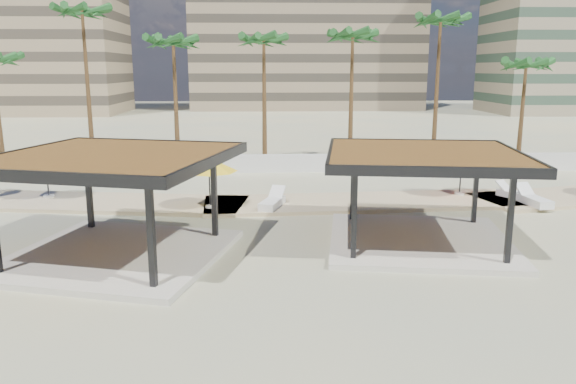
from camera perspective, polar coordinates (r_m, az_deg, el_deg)
The scene contains 19 objects.
ground at distance 21.83m, azimuth 5.54°, elevation -5.58°, with size 200.00×200.00×0.00m, color #CABB86.
promenade at distance 29.42m, azimuth 7.41°, elevation -0.77°, with size 44.45×7.97×0.24m.
boundary_wall at distance 37.19m, azimuth 2.26°, elevation 2.93°, with size 56.00×0.30×1.20m, color silver.
building_west at distance 97.19m, azimuth -27.12°, elevation 16.16°, with size 34.00×16.00×32.40m.
building_mid at distance 99.10m, azimuth 1.82°, elevation 16.78°, with size 38.00×16.00×30.40m.
pavilion_central at distance 22.26m, azimuth 13.45°, elevation 0.33°, with size 8.20×8.20×3.68m.
pavilion_west at distance 20.86m, azimuth -17.25°, elevation -0.38°, with size 9.30×9.30×3.86m.
umbrella_b at distance 26.88m, azimuth -8.03°, elevation 2.77°, with size 2.96×2.96×2.44m.
umbrella_c at distance 30.77m, azimuth 17.28°, elevation 3.85°, with size 3.14×3.14×2.63m.
umbrella_f at distance 31.26m, azimuth -23.47°, elevation 3.61°, with size 3.98×3.98×2.69m.
lounger_a at distance 27.17m, azimuth -1.60°, elevation -1.07°, with size 1.40×2.37×0.85m.
lounger_b at distance 30.19m, azimuth 23.64°, elevation -0.74°, with size 1.05×2.43×0.89m.
lounger_c at distance 31.33m, azimuth 22.03°, elevation -0.21°, with size 1.55×2.09×0.77m.
palm_b at distance 41.21m, azimuth -20.15°, elevation 16.22°, with size 3.00×3.00×11.27m.
palm_c at distance 39.17m, azimuth -11.56°, elevation 14.22°, with size 3.00×3.00×9.28m.
palm_d at distance 39.50m, azimuth -2.47°, elevation 14.68°, with size 3.00×3.00×9.46m.
palm_e at distance 39.45m, azimuth 6.58°, elevation 14.96°, with size 3.00×3.00×9.71m.
palm_f at distance 41.03m, azimuth 15.21°, elevation 15.88°, with size 3.00×3.00×10.75m.
palm_g at distance 42.71m, azimuth 23.02°, elevation 11.49°, with size 3.00×3.00×7.83m.
Camera 1 is at (-2.91, -20.57, 6.72)m, focal length 35.00 mm.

